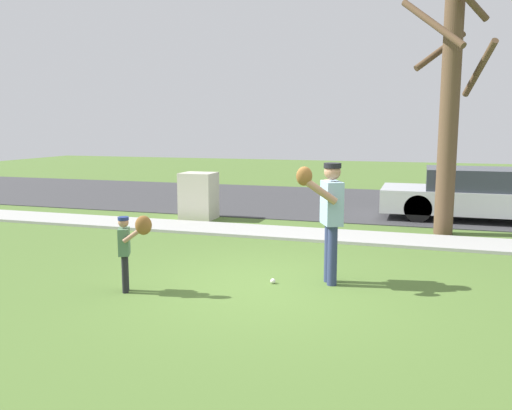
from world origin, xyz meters
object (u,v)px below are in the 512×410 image
(person_child, at_px, (129,242))
(street_tree_near, at_px, (450,100))
(parked_sedan_silver, at_px, (481,195))
(person_adult, at_px, (329,209))
(utility_cabinet, at_px, (199,196))
(baseball, at_px, (273,281))

(person_child, xyz_separation_m, street_tree_near, (4.21, 5.45, 2.06))
(street_tree_near, bearing_deg, parked_sedan_silver, 65.69)
(person_adult, height_order, person_child, person_adult)
(person_adult, distance_m, utility_cabinet, 5.94)
(person_child, xyz_separation_m, utility_cabinet, (-1.42, 5.61, -0.14))
(person_child, bearing_deg, baseball, 3.88)
(person_child, relative_size, baseball, 14.56)
(street_tree_near, xyz_separation_m, parked_sedan_silver, (0.90, 1.99, -2.14))
(person_child, bearing_deg, street_tree_near, 27.22)
(person_adult, bearing_deg, street_tree_near, -136.99)
(person_adult, xyz_separation_m, parked_sedan_silver, (2.61, 6.25, -0.46))
(person_child, bearing_deg, parked_sedan_silver, 30.44)
(utility_cabinet, distance_m, parked_sedan_silver, 6.79)
(person_child, height_order, parked_sedan_silver, parked_sedan_silver)
(person_child, height_order, baseball, person_child)
(person_child, distance_m, street_tree_near, 7.19)
(person_adult, relative_size, utility_cabinet, 1.54)
(baseball, bearing_deg, utility_cabinet, 124.27)
(person_adult, relative_size, baseball, 23.46)
(person_adult, relative_size, parked_sedan_silver, 0.38)
(person_child, relative_size, street_tree_near, 0.21)
(parked_sedan_silver, bearing_deg, utility_cabinet, -164.42)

